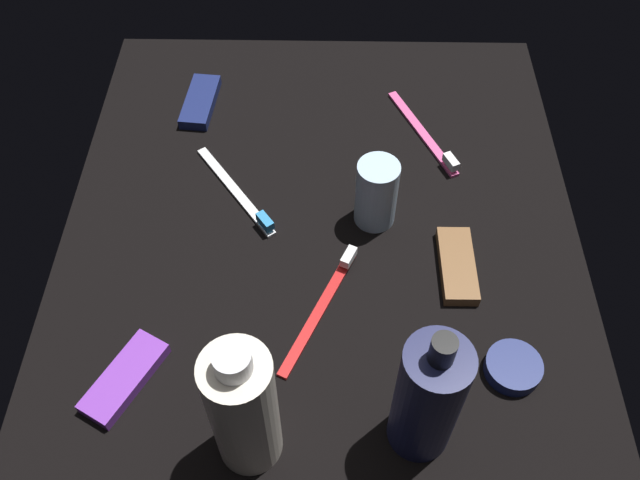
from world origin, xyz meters
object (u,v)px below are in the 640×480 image
object	(u,v)px
snack_bar_navy	(200,102)
snack_bar_purple	(125,378)
lotion_bottle	(428,398)
toothbrush_white	(239,194)
deodorant_stick	(376,193)
cream_tin_left	(513,367)
bodywash_bottle	(243,409)
toothbrush_pink	(426,136)
snack_bar_brown	(457,265)
toothbrush_red	(325,302)

from	to	relation	value
snack_bar_navy	snack_bar_purple	distance (cm)	43.40
snack_bar_navy	lotion_bottle	bearing A→B (deg)	35.33
toothbrush_white	deodorant_stick	bearing A→B (deg)	79.75
toothbrush_white	snack_bar_purple	xyz separation A→B (cm)	(25.94, -9.71, 0.14)
deodorant_stick	cream_tin_left	bearing A→B (deg)	33.89
lotion_bottle	bodywash_bottle	world-z (taller)	bodywash_bottle
toothbrush_pink	snack_bar_navy	xyz separation A→B (cm)	(-6.27, -32.11, 0.14)
snack_bar_brown	snack_bar_navy	distance (cm)	44.23
toothbrush_red	snack_bar_navy	xyz separation A→B (cm)	(-33.53, -18.46, 0.14)
bodywash_bottle	toothbrush_pink	bearing A→B (deg)	154.50
snack_bar_purple	lotion_bottle	bearing A→B (deg)	109.17
snack_bar_brown	toothbrush_white	bearing A→B (deg)	-112.37
toothbrush_red	cream_tin_left	bearing A→B (deg)	68.44
snack_bar_purple	toothbrush_white	bearing A→B (deg)	-171.90
snack_bar_brown	lotion_bottle	bearing A→B (deg)	-17.02
lotion_bottle	toothbrush_red	xyz separation A→B (cm)	(-14.88, -9.52, -7.68)
lotion_bottle	snack_bar_navy	distance (cm)	56.42
lotion_bottle	bodywash_bottle	xyz separation A→B (cm)	(1.54, -16.70, 0.50)
toothbrush_red	cream_tin_left	distance (cm)	21.59
toothbrush_pink	cream_tin_left	bearing A→B (deg)	10.35
toothbrush_white	cream_tin_left	distance (cm)	39.54
toothbrush_pink	cream_tin_left	distance (cm)	35.78
bodywash_bottle	snack_bar_navy	distance (cm)	51.83
deodorant_stick	snack_bar_navy	distance (cm)	32.16
lotion_bottle	toothbrush_white	distance (cm)	38.13
toothbrush_red	snack_bar_purple	bearing A→B (deg)	-64.99
deodorant_stick	toothbrush_white	xyz separation A→B (cm)	(-3.13, -17.29, -4.03)
toothbrush_white	toothbrush_red	distance (cm)	19.69
snack_bar_purple	deodorant_stick	bearing A→B (deg)	158.83
toothbrush_red	snack_bar_purple	world-z (taller)	toothbrush_red
toothbrush_pink	snack_bar_purple	distance (cm)	50.73
toothbrush_red	snack_bar_navy	world-z (taller)	toothbrush_red
bodywash_bottle	snack_bar_purple	distance (cm)	17.30
bodywash_bottle	deodorant_stick	size ratio (longest dim) A/B	2.07
snack_bar_navy	toothbrush_pink	bearing A→B (deg)	84.25
toothbrush_red	snack_bar_brown	distance (cm)	16.43
deodorant_stick	toothbrush_red	size ratio (longest dim) A/B	0.55
snack_bar_purple	toothbrush_red	bearing A→B (deg)	143.65
toothbrush_white	toothbrush_red	bearing A→B (deg)	34.95
snack_bar_purple	snack_bar_brown	bearing A→B (deg)	141.04
snack_bar_purple	snack_bar_navy	bearing A→B (deg)	-154.71
bodywash_bottle	deodorant_stick	distance (cm)	32.52
toothbrush_pink	snack_bar_brown	world-z (taller)	toothbrush_pink
bodywash_bottle	toothbrush_pink	xyz separation A→B (cm)	(-43.68, 20.83, -8.18)
toothbrush_pink	lotion_bottle	bearing A→B (deg)	-5.60
bodywash_bottle	toothbrush_pink	distance (cm)	49.08
lotion_bottle	toothbrush_red	bearing A→B (deg)	-147.39
deodorant_stick	snack_bar_purple	size ratio (longest dim) A/B	0.89
snack_bar_navy	toothbrush_white	bearing A→B (deg)	27.74
toothbrush_red	lotion_bottle	bearing A→B (deg)	32.61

